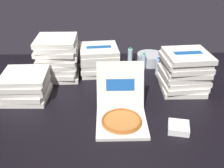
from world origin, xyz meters
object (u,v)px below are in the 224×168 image
Objects in this scene: napkin_pile at (179,127)px; water_bottle_0 at (166,60)px; ice_bucket at (150,59)px; water_bottle_5 at (158,67)px; water_bottle_2 at (143,62)px; open_pizza_box at (121,110)px; water_bottle_4 at (173,63)px; pizza_stack_right_near at (25,85)px; pizza_stack_center_far at (184,71)px; water_bottle_3 at (130,56)px; pizza_stack_right_mid at (58,58)px; water_bottle_1 at (171,56)px; water_bottle_6 at (166,66)px; pizza_stack_center_near at (99,59)px.

water_bottle_0 is at bearing 83.37° from napkin_pile.
water_bottle_5 is (0.05, -0.30, 0.03)m from ice_bucket.
ice_bucket reaches higher than napkin_pile.
water_bottle_2 is at bearing 138.13° from water_bottle_5.
open_pizza_box is at bearing -118.82° from water_bottle_5.
water_bottle_4 is (0.34, -0.04, 0.00)m from water_bottle_2.
pizza_stack_center_far is (1.55, 0.13, 0.07)m from pizza_stack_right_near.
water_bottle_0 is (0.59, 1.02, 0.01)m from open_pizza_box.
pizza_stack_right_near is 2.21× the size of water_bottle_3.
pizza_stack_center_far reaches higher than pizza_stack_right_near.
ice_bucket is at bearing 98.66° from water_bottle_5.
water_bottle_3 and water_bottle_4 have the same top height.
pizza_stack_center_far is 2.30× the size of water_bottle_4.
water_bottle_0 is at bearing 9.37° from pizza_stack_right_mid.
water_bottle_1 and water_bottle_3 have the same top height.
water_bottle_3 is 0.53m from water_bottle_4.
water_bottle_0 and water_bottle_4 have the same top height.
ice_bucket is at bearing 69.99° from open_pizza_box.
water_bottle_2 is at bearing 97.16° from napkin_pile.
ice_bucket is 0.24m from water_bottle_3.
water_bottle_1 is at bearing -1.89° from ice_bucket.
water_bottle_2 is 0.20m from water_bottle_5.
water_bottle_6 is at bearing -64.78° from ice_bucket.
pizza_stack_right_mid is 2.78× the size of napkin_pile.
ice_bucket is (0.61, 0.20, -0.08)m from pizza_stack_center_near.
pizza_stack_center_far is 2.87× the size of napkin_pile.
ice_bucket is (1.31, 0.74, -0.06)m from pizza_stack_right_near.
open_pizza_box is 2.81× the size of water_bottle_5.
pizza_stack_right_mid is 2.22× the size of water_bottle_2.
water_bottle_5 is (-0.19, -0.09, 0.00)m from water_bottle_4.
open_pizza_box reaches higher than pizza_stack_center_far.
pizza_stack_right_mid is 0.88m from water_bottle_3.
water_bottle_4 is (-0.00, 0.41, -0.10)m from pizza_stack_center_far.
water_bottle_0 and water_bottle_2 have the same top height.
water_bottle_1 is (0.08, 0.10, 0.00)m from water_bottle_0.
pizza_stack_center_far is 0.79m from water_bottle_3.
pizza_stack_right_near is 1.45× the size of ice_bucket.
pizza_stack_center_far is 0.58m from water_bottle_2.
water_bottle_0 is 0.12m from water_bottle_4.
napkin_pile is at bearing -95.22° from water_bottle_6.
open_pizza_box is 1.30m from water_bottle_1.
pizza_stack_center_far is 0.62m from water_bottle_1.
open_pizza_box reaches higher than pizza_stack_right_near.
water_bottle_3 is 1.00× the size of water_bottle_4.
water_bottle_6 is at bearing 17.84° from pizza_stack_right_near.
water_bottle_0 is at bearing 75.44° from water_bottle_6.
water_bottle_3 reaches higher than ice_bucket.
water_bottle_0 is at bearing 23.29° from pizza_stack_right_near.
open_pizza_box reaches higher than water_bottle_5.
pizza_stack_right_near is 1.64m from water_bottle_4.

